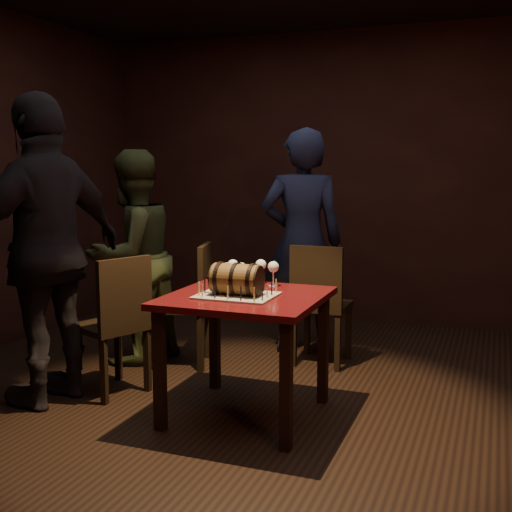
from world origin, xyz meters
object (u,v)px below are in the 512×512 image
object	(u,v)px
chair_back	(319,298)
person_back	(302,242)
chair_left_rear	(193,297)
person_left_front	(48,251)
wine_glass_mid	(261,266)
person_left_rear	(132,257)
chair_left_front	(117,318)
barrel_cake	(237,279)
wine_glass_left	(233,266)
wine_glass_right	(273,268)
pub_table	(246,313)
pint_of_ale	(239,275)

from	to	relation	value
chair_back	person_back	distance (m)	0.56
chair_left_rear	person_left_front	xyz separation A→B (m)	(-0.50, -1.01, 0.46)
wine_glass_mid	chair_left_rear	bearing A→B (deg)	148.84
person_left_rear	chair_back	bearing A→B (deg)	123.01
wine_glass_mid	chair_left_front	distance (m)	1.01
person_left_front	person_left_rear	bearing A→B (deg)	-170.17
chair_left_front	wine_glass_mid	bearing A→B (deg)	20.94
wine_glass_mid	person_left_rear	size ratio (longest dim) A/B	0.10
wine_glass_mid	chair_left_front	size ratio (longest dim) A/B	0.17
barrel_cake	wine_glass_left	bearing A→B (deg)	115.90
wine_glass_left	barrel_cake	bearing A→B (deg)	-64.10
wine_glass_mid	chair_back	world-z (taller)	chair_back
chair_left_rear	person_back	bearing A→B (deg)	43.89
barrel_cake	wine_glass_right	distance (m)	0.40
pub_table	person_back	bearing A→B (deg)	93.51
wine_glass_right	person_back	world-z (taller)	person_back
chair_left_front	pint_of_ale	bearing A→B (deg)	13.97
barrel_cake	person_left_front	world-z (taller)	person_left_front
chair_left_rear	pub_table	bearing A→B (deg)	-46.73
pub_table	chair_back	size ratio (longest dim) A/B	0.97
wine_glass_mid	person_left_front	xyz separation A→B (m)	(-1.22, -0.58, 0.12)
person_left_front	pint_of_ale	bearing A→B (deg)	122.67
pint_of_ale	person_left_rear	size ratio (longest dim) A/B	0.09
wine_glass_right	pint_of_ale	distance (m)	0.22
barrel_cake	pint_of_ale	distance (m)	0.32
wine_glass_mid	chair_left_front	xyz separation A→B (m)	(-0.88, -0.34, -0.34)
barrel_cake	chair_left_front	bearing A→B (deg)	173.41
person_left_front	wine_glass_mid	bearing A→B (deg)	126.80
pint_of_ale	wine_glass_right	bearing A→B (deg)	24.21
chair_left_rear	chair_back	bearing A→B (deg)	18.83
wine_glass_mid	wine_glass_right	distance (m)	0.12
person_back	person_left_rear	world-z (taller)	person_back
chair_back	chair_left_rear	xyz separation A→B (m)	(-0.91, -0.31, 0.00)
chair_back	person_left_front	bearing A→B (deg)	-136.84
wine_glass_right	pint_of_ale	world-z (taller)	wine_glass_right
person_back	wine_glass_mid	bearing A→B (deg)	74.25
pint_of_ale	person_back	bearing A→B (deg)	87.62
pint_of_ale	chair_left_rear	size ratio (longest dim) A/B	0.16
wine_glass_right	chair_left_front	size ratio (longest dim) A/B	0.17
barrel_cake	chair_left_front	world-z (taller)	barrel_cake
pub_table	person_left_rear	xyz separation A→B (m)	(-1.24, 0.74, 0.18)
pub_table	wine_glass_right	size ratio (longest dim) A/B	5.59
chair_left_rear	chair_left_front	size ratio (longest dim) A/B	1.00
person_back	chair_left_rear	bearing A→B (deg)	25.73
barrel_cake	person_left_rear	bearing A→B (deg)	146.18
pint_of_ale	person_left_front	size ratio (longest dim) A/B	0.08
barrel_cake	chair_back	xyz separation A→B (m)	(0.18, 1.18, -0.33)
person_back	wine_glass_right	bearing A→B (deg)	79.42
pub_table	pint_of_ale	size ratio (longest dim) A/B	6.00
wine_glass_right	wine_glass_mid	bearing A→B (deg)	153.53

